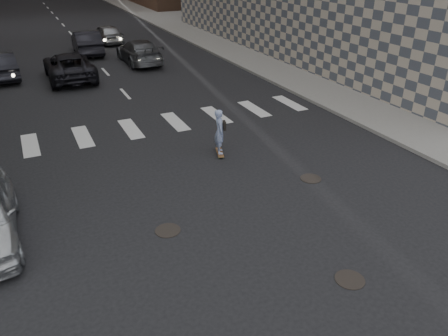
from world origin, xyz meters
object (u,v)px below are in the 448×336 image
at_px(skateboarder, 220,132).
at_px(traffic_car_e, 87,42).
at_px(traffic_car_a, 0,66).
at_px(traffic_car_c, 69,66).
at_px(traffic_car_b, 139,52).
at_px(traffic_car_d, 106,34).

height_order(skateboarder, traffic_car_e, skateboarder).
bearing_deg(traffic_car_a, traffic_car_c, 148.59).
relative_size(traffic_car_b, traffic_car_d, 1.21).
bearing_deg(traffic_car_e, traffic_car_c, 74.07).
height_order(traffic_car_a, traffic_car_c, traffic_car_a).
distance_m(traffic_car_b, traffic_car_c, 5.20).
bearing_deg(traffic_car_c, traffic_car_a, -26.25).
distance_m(traffic_car_d, traffic_car_e, 3.95).
distance_m(traffic_car_a, traffic_car_d, 11.17).
relative_size(traffic_car_a, traffic_car_e, 0.92).
bearing_deg(traffic_car_a, traffic_car_d, -139.10).
height_order(traffic_car_a, traffic_car_e, traffic_car_e).
relative_size(traffic_car_d, traffic_car_e, 0.86).
bearing_deg(skateboarder, traffic_car_b, 102.33).
height_order(traffic_car_b, traffic_car_d, traffic_car_b).
distance_m(traffic_car_b, traffic_car_e, 5.03).
bearing_deg(traffic_car_b, traffic_car_a, 2.07).
distance_m(skateboarder, traffic_car_c, 13.62).
bearing_deg(traffic_car_c, traffic_car_d, -112.83).
bearing_deg(skateboarder, traffic_car_d, 105.21).
bearing_deg(traffic_car_d, traffic_car_a, 38.33).
xyz_separation_m(traffic_car_a, traffic_car_e, (5.73, 4.63, 0.06)).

